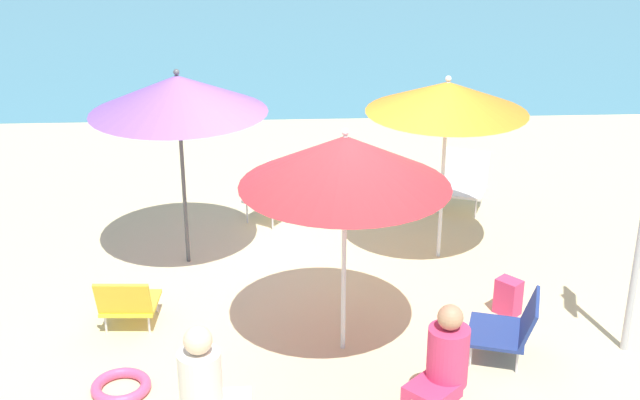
% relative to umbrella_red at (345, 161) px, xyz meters
% --- Properties ---
extents(ground_plane, '(40.00, 40.00, 0.00)m').
position_rel_umbrella_red_xyz_m(ground_plane, '(-0.02, 0.69, -1.71)').
color(ground_plane, beige).
extents(sea_water, '(40.00, 16.00, 0.01)m').
position_rel_umbrella_red_xyz_m(sea_water, '(-0.02, 14.70, -1.70)').
color(sea_water, teal).
rests_on(sea_water, ground_plane).
extents(umbrella_red, '(1.70, 1.70, 1.98)m').
position_rel_umbrella_red_xyz_m(umbrella_red, '(0.00, 0.00, 0.00)').
color(umbrella_red, silver).
rests_on(umbrella_red, ground_plane).
extents(umbrella_purple, '(1.74, 1.74, 2.03)m').
position_rel_umbrella_red_xyz_m(umbrella_purple, '(-1.48, 1.75, 0.08)').
color(umbrella_purple, '#4C4C51').
rests_on(umbrella_purple, ground_plane).
extents(umbrella_orange, '(1.61, 1.61, 1.94)m').
position_rel_umbrella_red_xyz_m(umbrella_orange, '(1.14, 1.74, 0.02)').
color(umbrella_orange, silver).
rests_on(umbrella_orange, ground_plane).
extents(beach_chair_a, '(0.51, 0.59, 0.55)m').
position_rel_umbrella_red_xyz_m(beach_chair_a, '(-1.88, 0.41, -1.44)').
color(beach_chair_a, gold).
rests_on(beach_chair_a, ground_plane).
extents(beach_chair_b, '(0.68, 0.71, 0.62)m').
position_rel_umbrella_red_xyz_m(beach_chair_b, '(-0.58, 2.82, -1.37)').
color(beach_chair_b, white).
rests_on(beach_chair_b, ground_plane).
extents(beach_chair_c, '(0.73, 0.72, 0.67)m').
position_rel_umbrella_red_xyz_m(beach_chair_c, '(1.65, 3.05, -1.36)').
color(beach_chair_c, white).
rests_on(beach_chair_c, ground_plane).
extents(beach_chair_d, '(0.70, 0.69, 0.57)m').
position_rel_umbrella_red_xyz_m(beach_chair_d, '(1.38, -0.22, -1.41)').
color(beach_chair_d, navy).
rests_on(beach_chair_d, ground_plane).
extents(person_a, '(0.56, 0.32, 0.89)m').
position_rel_umbrella_red_xyz_m(person_a, '(-1.06, -1.10, -1.27)').
color(person_a, silver).
rests_on(person_a, ground_plane).
extents(person_b, '(0.53, 0.52, 0.88)m').
position_rel_umbrella_red_xyz_m(person_b, '(0.68, -0.91, -1.28)').
color(person_b, '#DB3866').
rests_on(person_b, ground_plane).
extents(swim_ring, '(0.47, 0.47, 0.09)m').
position_rel_umbrella_red_xyz_m(swim_ring, '(-1.80, -0.55, -1.66)').
color(swim_ring, '#E54C7F').
rests_on(swim_ring, ground_plane).
extents(beach_bag, '(0.27, 0.27, 0.34)m').
position_rel_umbrella_red_xyz_m(beach_bag, '(1.56, 0.51, -1.53)').
color(beach_bag, '#DB3866').
rests_on(beach_bag, ground_plane).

